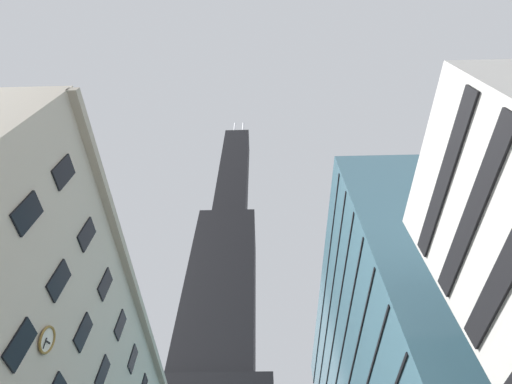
{
  "coord_description": "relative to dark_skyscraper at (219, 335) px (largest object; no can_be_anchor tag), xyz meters",
  "views": [
    {
      "loc": [
        1.15,
        -12.91,
        1.76
      ],
      "look_at": [
        0.59,
        11.91,
        39.1
      ],
      "focal_mm": 25.17,
      "sensor_mm": 36.0,
      "label": 1
    }
  ],
  "objects": [
    {
      "name": "dark_skyscraper",
      "position": [
        0.0,
        0.0,
        0.0
      ],
      "size": [
        29.33,
        29.33,
        216.53
      ],
      "color": "black",
      "rests_on": "ground"
    }
  ]
}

